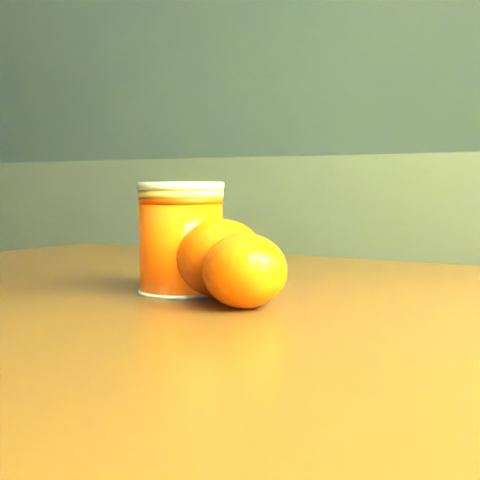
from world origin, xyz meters
The scene contains 5 objects.
kitchen_counter centered at (0.00, 1.45, 0.45)m, with size 3.15×0.60×0.90m, color #4E4E53.
table centered at (1.04, 0.30, 0.65)m, with size 1.03×0.74×0.75m.
juice_glass centered at (0.97, 0.33, 0.79)m, with size 0.07×0.07×0.09m.
orange_front centered at (1.05, 0.29, 0.77)m, with size 0.06×0.06×0.06m, color #F34A04.
orange_back centered at (1.01, 0.32, 0.78)m, with size 0.07×0.07×0.06m, color #F34A04.
Camera 1 is at (1.27, -0.15, 0.84)m, focal length 50.00 mm.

